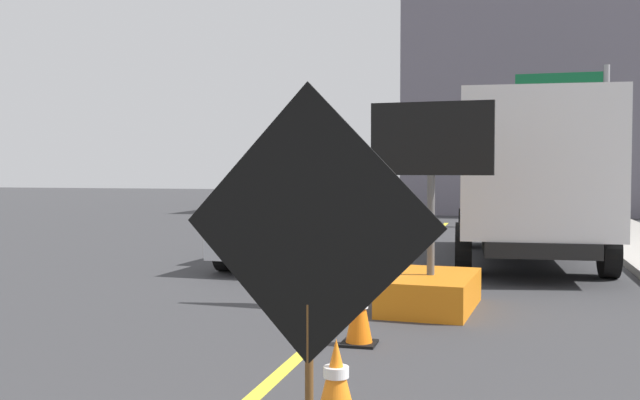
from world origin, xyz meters
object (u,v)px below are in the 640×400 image
pickup_car (303,227)px  traffic_cone_mid_lane (359,310)px  box_truck (527,174)px  roadwork_sign (309,232)px  traffic_cone_near_sign (336,378)px  arrow_board_trailer (431,272)px  highway_guide_sign (579,117)px

pickup_car → traffic_cone_mid_lane: pickup_car is taller
box_truck → pickup_car: bearing=-164.3°
roadwork_sign → traffic_cone_near_sign: (-0.10, 1.15, -1.19)m
arrow_board_trailer → highway_guide_sign: (3.09, 14.37, 2.94)m
roadwork_sign → box_truck: box_truck is taller
pickup_car → roadwork_sign: bearing=-74.1°
roadwork_sign → traffic_cone_mid_lane: 3.55m
arrow_board_trailer → traffic_cone_mid_lane: arrow_board_trailer is taller
box_truck → traffic_cone_near_sign: 9.91m
traffic_cone_near_sign → traffic_cone_mid_lane: (-0.27, 2.20, 0.08)m
box_truck → traffic_cone_mid_lane: box_truck is taller
traffic_cone_near_sign → box_truck: bearing=80.7°
arrow_board_trailer → highway_guide_sign: 14.99m
traffic_cone_mid_lane → box_truck: bearing=76.0°
arrow_board_trailer → box_truck: 5.64m
arrow_board_trailer → box_truck: box_truck is taller
highway_guide_sign → box_truck: bearing=-101.0°
roadwork_sign → arrow_board_trailer: (0.15, 5.49, -0.99)m
box_truck → traffic_cone_near_sign: (-1.59, -9.68, -1.44)m
box_truck → pickup_car: size_ratio=1.53×
roadwork_sign → traffic_cone_near_sign: size_ratio=4.00×
traffic_cone_near_sign → pickup_car: bearing=107.3°
box_truck → traffic_cone_near_sign: bearing=-99.3°
box_truck → highway_guide_sign: 9.36m
pickup_car → highway_guide_sign: 12.16m
roadwork_sign → traffic_cone_near_sign: bearing=95.1°
highway_guide_sign → roadwork_sign: bearing=-99.3°
arrow_board_trailer → traffic_cone_near_sign: arrow_board_trailer is taller
roadwork_sign → highway_guide_sign: (3.25, 19.86, 1.95)m
box_truck → pickup_car: 4.52m
traffic_cone_near_sign → arrow_board_trailer: bearing=86.6°
roadwork_sign → box_truck: bearing=82.2°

